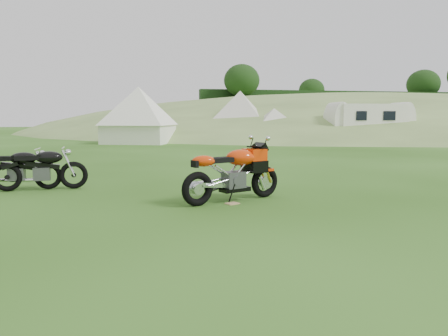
{
  "coord_description": "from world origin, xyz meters",
  "views": [
    {
      "loc": [
        -1.39,
        -5.72,
        1.52
      ],
      "look_at": [
        -0.05,
        0.4,
        0.77
      ],
      "focal_mm": 35.0,
      "sensor_mm": 36.0,
      "label": 1
    }
  ],
  "objects": [
    {
      "name": "tent_right",
      "position": [
        7.32,
        19.83,
        1.11
      ],
      "size": [
        2.75,
        2.75,
        2.22
      ],
      "primitive_type": null,
      "rotation": [
        0.0,
        0.0,
        -0.08
      ],
      "color": "beige",
      "rests_on": "ground"
    },
    {
      "name": "vintage_moto_d",
      "position": [
        -3.17,
        3.72,
        0.47
      ],
      "size": [
        1.8,
        0.49,
        0.94
      ],
      "primitive_type": null,
      "rotation": [
        0.0,
        0.0,
        0.05
      ],
      "color": "black",
      "rests_on": "ground"
    },
    {
      "name": "plywood_board",
      "position": [
        0.33,
        1.5,
        0.01
      ],
      "size": [
        0.27,
        0.25,
        0.02
      ],
      "primitive_type": "cube",
      "rotation": [
        0.0,
        0.0,
        0.45
      ],
      "color": "tan",
      "rests_on": "ground"
    },
    {
      "name": "tent_mid",
      "position": [
        5.76,
        22.09,
        1.46
      ],
      "size": [
        4.44,
        4.44,
        2.93
      ],
      "primitive_type": null,
      "rotation": [
        0.0,
        0.0,
        -0.41
      ],
      "color": "beige",
      "rests_on": "ground"
    },
    {
      "name": "vintage_moto_c",
      "position": [
        -3.67,
        3.81,
        0.46
      ],
      "size": [
        1.75,
        0.46,
        0.92
      ],
      "primitive_type": null,
      "rotation": [
        0.0,
        0.0,
        -0.03
      ],
      "color": "black",
      "rests_on": "ground"
    },
    {
      "name": "caravan",
      "position": [
        12.12,
        17.17,
        1.12
      ],
      "size": [
        4.95,
        2.52,
        2.24
      ],
      "primitive_type": null,
      "rotation": [
        0.0,
        0.0,
        -0.08
      ],
      "color": "white",
      "rests_on": "ground"
    },
    {
      "name": "ground",
      "position": [
        0.0,
        0.0,
        0.0
      ],
      "size": [
        120.0,
        120.0,
        0.0
      ],
      "primitive_type": "plane",
      "color": "#244B10",
      "rests_on": "ground"
    },
    {
      "name": "hillside",
      "position": [
        24.0,
        40.0,
        0.0
      ],
      "size": [
        80.0,
        64.0,
        8.0
      ],
      "primitive_type": "ellipsoid",
      "color": "olive",
      "rests_on": "ground"
    },
    {
      "name": "sport_motorcycle",
      "position": [
        0.4,
        1.74,
        0.58
      ],
      "size": [
        1.99,
        1.17,
        1.17
      ],
      "primitive_type": null,
      "rotation": [
        0.0,
        0.0,
        0.38
      ],
      "color": "red",
      "rests_on": "ground"
    },
    {
      "name": "hedgerow",
      "position": [
        24.0,
        40.0,
        0.0
      ],
      "size": [
        36.0,
        1.2,
        8.6
      ],
      "primitive_type": null,
      "color": "black",
      "rests_on": "ground"
    },
    {
      "name": "tent_left",
      "position": [
        -0.81,
        19.25,
        1.46
      ],
      "size": [
        4.34,
        4.34,
        2.92
      ],
      "primitive_type": null,
      "rotation": [
        0.0,
        0.0,
        -0.36
      ],
      "color": "white",
      "rests_on": "ground"
    }
  ]
}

